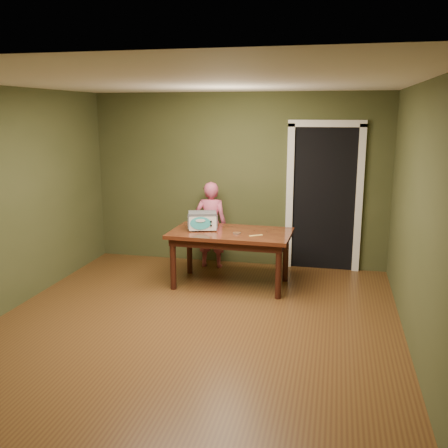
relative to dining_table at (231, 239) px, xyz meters
name	(u,v)px	position (x,y,z in m)	size (l,w,h in m)	color
floor	(192,327)	(-0.12, -1.45, -0.65)	(5.00, 5.00, 0.00)	#573818
room_shell	(190,172)	(-0.12, -1.45, 1.06)	(4.52, 5.02, 2.61)	#3F4424
doorway	(324,196)	(1.18, 1.34, 0.41)	(1.10, 0.66, 2.25)	black
dining_table	(231,239)	(0.00, 0.00, 0.00)	(1.62, 0.94, 0.75)	#35140C
toy_oven	(202,220)	(-0.40, 0.01, 0.23)	(0.45, 0.36, 0.24)	#4C4F54
baking_pan	(237,233)	(0.11, -0.13, 0.11)	(0.10, 0.10, 0.02)	silver
spatula	(256,235)	(0.37, -0.16, 0.10)	(0.18, 0.03, 0.01)	#F1D368
child	(211,225)	(-0.46, 0.75, 0.00)	(0.48, 0.31, 1.31)	#C3506F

